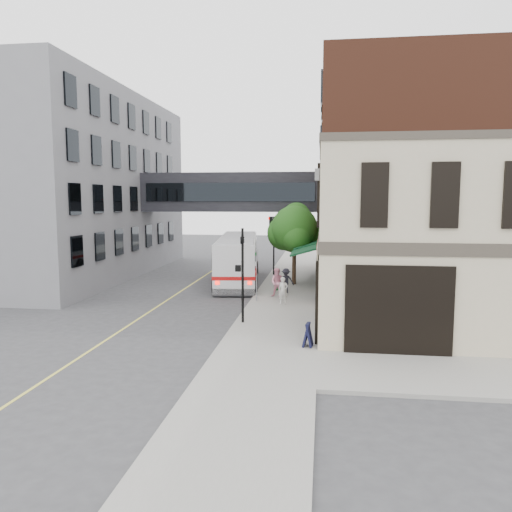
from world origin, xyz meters
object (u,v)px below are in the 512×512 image
(newspaper_box, at_px, (278,283))
(pedestrian_c, at_px, (286,281))
(pedestrian_b, at_px, (278,283))
(bus, at_px, (238,257))
(sandwich_board, at_px, (308,335))
(pedestrian_a, at_px, (283,290))

(newspaper_box, bearing_deg, pedestrian_c, -77.51)
(pedestrian_b, xyz_separation_m, pedestrian_c, (0.40, 1.42, -0.11))
(bus, relative_size, newspaper_box, 14.42)
(pedestrian_b, distance_m, sandwich_board, 10.06)
(pedestrian_b, distance_m, newspaper_box, 2.38)
(pedestrian_b, bearing_deg, sandwich_board, -65.44)
(newspaper_box, height_order, sandwich_board, sandwich_board)
(bus, distance_m, newspaper_box, 5.03)
(bus, distance_m, sandwich_board, 16.80)
(bus, bearing_deg, pedestrian_b, -60.13)
(pedestrian_c, relative_size, newspaper_box, 1.82)
(sandwich_board, bearing_deg, pedestrian_a, 108.98)
(pedestrian_a, relative_size, pedestrian_c, 0.98)
(bus, distance_m, pedestrian_b, 6.94)
(pedestrian_c, bearing_deg, sandwich_board, -78.77)
(bus, height_order, pedestrian_a, bus)
(newspaper_box, xyz_separation_m, sandwich_board, (2.31, -12.16, 0.05))
(pedestrian_c, distance_m, newspaper_box, 1.14)
(newspaper_box, distance_m, sandwich_board, 12.38)
(pedestrian_a, height_order, pedestrian_b, pedestrian_b)
(bus, distance_m, pedestrian_c, 6.03)
(pedestrian_c, distance_m, sandwich_board, 11.38)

